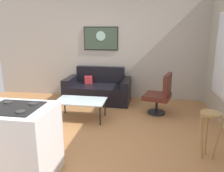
# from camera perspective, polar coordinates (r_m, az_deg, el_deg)

# --- Properties ---
(ground) EXTENTS (6.40, 6.40, 0.04)m
(ground) POSITION_cam_1_polar(r_m,az_deg,el_deg) (4.14, -7.53, -12.60)
(ground) COLOR #A97143
(back_wall) EXTENTS (6.40, 0.05, 2.80)m
(back_wall) POSITION_cam_1_polar(r_m,az_deg,el_deg) (6.07, -1.38, 10.13)
(back_wall) COLOR #ADA397
(back_wall) RESTS_ON ground
(couch) EXTENTS (1.68, 0.88, 0.88)m
(couch) POSITION_cam_1_polar(r_m,az_deg,el_deg) (5.83, -3.61, -1.10)
(couch) COLOR black
(couch) RESTS_ON ground
(coffee_table) EXTENTS (1.03, 0.62, 0.41)m
(coffee_table) POSITION_cam_1_polar(r_m,az_deg,el_deg) (4.69, -8.00, -3.99)
(coffee_table) COLOR silver
(coffee_table) RESTS_ON ground
(armchair) EXTENTS (0.68, 0.69, 0.93)m
(armchair) POSITION_cam_1_polar(r_m,az_deg,el_deg) (5.00, 12.39, -2.09)
(armchair) COLOR black
(armchair) RESTS_ON ground
(bar_stool) EXTENTS (0.34, 0.33, 0.71)m
(bar_stool) POSITION_cam_1_polar(r_m,az_deg,el_deg) (3.51, 23.84, -9.05)
(bar_stool) COLOR #A27846
(bar_stool) RESTS_ON ground
(kitchen_counter) EXTENTS (1.41, 0.71, 0.96)m
(kitchen_counter) POSITION_cam_1_polar(r_m,az_deg,el_deg) (3.22, -26.90, -12.65)
(kitchen_counter) COLOR white
(kitchen_counter) RESTS_ON ground
(wall_painting) EXTENTS (0.93, 0.03, 0.62)m
(wall_painting) POSITION_cam_1_polar(r_m,az_deg,el_deg) (6.04, -2.89, 12.10)
(wall_painting) COLOR black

